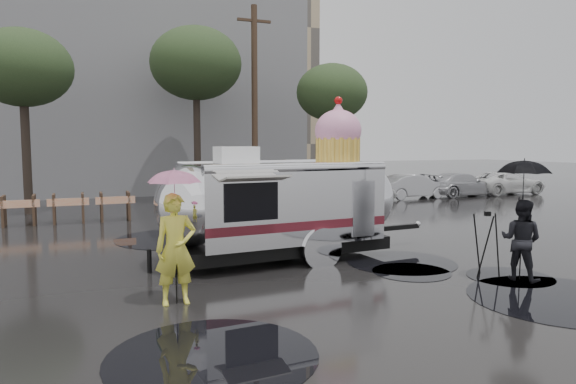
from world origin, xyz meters
name	(u,v)px	position (x,y,z in m)	size (l,w,h in m)	color
ground	(360,277)	(0.00, 0.00, 0.00)	(120.00, 120.00, 0.00)	black
puddles	(333,272)	(-0.36, 0.51, 0.01)	(9.07, 11.56, 0.01)	black
grey_building	(96,79)	(-4.00, 24.00, 6.50)	(22.00, 12.00, 13.00)	slate
utility_pole	(255,102)	(2.50, 14.00, 4.62)	(1.60, 0.28, 9.00)	#473323
tree_left	(22,69)	(-7.00, 13.00, 5.48)	(3.64, 3.64, 6.95)	#382D26
tree_mid	(196,64)	(0.00, 15.00, 6.34)	(4.20, 4.20, 8.03)	#382D26
tree_right	(332,93)	(6.00, 13.00, 5.06)	(3.36, 3.36, 6.42)	#382D26
barricade_row	(69,208)	(-5.55, 9.96, 0.52)	(4.30, 0.80, 1.00)	#473323
parked_cars	(442,183)	(11.78, 12.00, 0.72)	(13.20, 1.90, 1.50)	silver
airstream_trailer	(284,200)	(-0.80, 2.18, 1.37)	(7.24, 3.02, 3.90)	silver
person_left	(176,249)	(-3.76, -0.35, 0.93)	(0.67, 0.45, 1.87)	#F0EA4A
umbrella_pink	(174,190)	(-3.76, -0.35, 1.92)	(1.09, 1.09, 2.29)	#FB9FCF
person_right	(521,240)	(2.79, -1.41, 0.80)	(0.77, 0.43, 1.60)	black
umbrella_black	(524,180)	(2.79, -1.41, 1.98)	(1.26, 1.26, 2.41)	black
tripod	(487,239)	(2.39, -0.92, 0.76)	(0.54, 0.53, 1.33)	black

